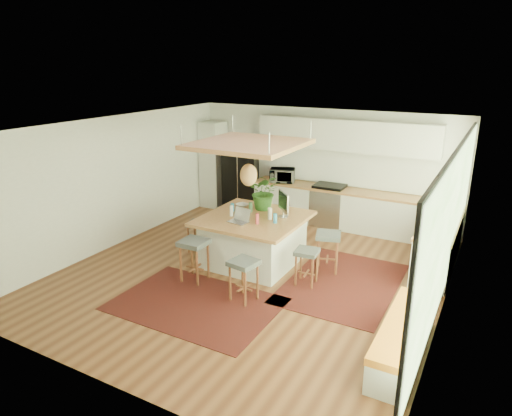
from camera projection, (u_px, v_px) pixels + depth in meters
The scene contains 37 objects.
floor at pixel (253, 273), 8.44m from camera, with size 7.00×7.00×0.00m, color #512A17.
ceiling at pixel (252, 127), 7.62m from camera, with size 7.00×7.00×0.00m, color white.
wall_back at pixel (323, 166), 10.95m from camera, with size 6.50×6.50×0.00m, color silver.
wall_front at pixel (100, 285), 5.11m from camera, with size 6.50×6.50×0.00m, color silver.
wall_left at pixel (116, 182), 9.52m from camera, with size 7.00×7.00×0.00m, color silver.
wall_right at pixel (450, 236), 6.55m from camera, with size 7.00×7.00×0.00m, color silver.
window_wall at pixel (448, 232), 6.55m from camera, with size 0.10×6.20×2.60m, color black, non-canonical shape.
pantry at pixel (214, 165), 12.10m from camera, with size 0.55×0.60×2.25m, color silver.
back_counter_base at pixel (339, 209), 10.71m from camera, with size 4.20×0.60×0.88m, color silver.
back_counter_top at pixel (340, 190), 10.57m from camera, with size 4.24×0.64×0.05m, color brown.
backsplash at pixel (345, 168), 10.69m from camera, with size 4.20×0.02×0.80m, color white.
upper_cabinets at pixel (345, 135), 10.31m from camera, with size 4.20×0.34×0.70m, color silver.
range at pixel (329, 205), 10.81m from camera, with size 0.76×0.62×1.00m, color #A5A5AA, non-canonical shape.
right_counter_base at pixel (439, 244), 8.64m from camera, with size 0.60×2.50×0.88m, color silver.
right_counter_top at pixel (442, 221), 8.50m from camera, with size 0.64×2.54×0.05m, color brown.
window_bench at pixel (404, 339), 6.02m from camera, with size 0.52×2.00×0.50m, color silver, non-canonical shape.
ceiling_panel at pixel (249, 159), 8.29m from camera, with size 1.86×1.86×0.80m, color brown, non-canonical shape.
rug_near at pixel (196, 304), 7.38m from camera, with size 2.60×1.80×0.01m, color black.
rug_right at pixel (343, 283), 8.07m from camera, with size 1.80×2.60×0.01m, color black.
fridge at pixel (241, 176), 11.79m from camera, with size 0.85×0.67×1.72m, color black, non-canonical shape.
island at pixel (254, 240), 8.78m from camera, with size 1.85×1.85×0.93m, color brown, non-canonical shape.
stool_near_left at pixel (195, 262), 8.08m from camera, with size 0.45×0.45×0.77m, color #3F4446, non-canonical shape.
stool_near_right at pixel (244, 280), 7.40m from camera, with size 0.42×0.42×0.70m, color #3F4446, non-canonical shape.
stool_right_front at pixel (306, 265), 7.94m from camera, with size 0.38×0.38×0.65m, color #3F4446, non-canonical shape.
stool_right_back at pixel (328, 253), 8.46m from camera, with size 0.44×0.44×0.75m, color #3F4446, non-canonical shape.
stool_left_side at pixel (198, 235), 9.33m from camera, with size 0.38×0.38×0.64m, color #3F4446, non-canonical shape.
laptop at pixel (238, 216), 8.31m from camera, with size 0.36×0.38×0.27m, color #A5A5AA, non-canonical shape.
monitor at pixel (283, 204), 8.57m from camera, with size 0.53×0.19×0.50m, color #A5A5AA, non-canonical shape.
microwave at pixel (282, 174), 11.12m from camera, with size 0.60×0.33×0.40m, color #A5A5AA.
island_plant at pixel (265, 196), 9.01m from camera, with size 0.65×0.73×0.57m, color #1E4C19.
island_bowl at pixel (242, 205), 9.25m from camera, with size 0.24×0.24×0.06m, color silver.
island_bottle_0 at pixel (232, 207), 8.95m from camera, with size 0.07×0.07×0.19m, color #3394CF.
island_bottle_1 at pixel (231, 211), 8.67m from camera, with size 0.07×0.07×0.19m, color white.
island_bottle_2 at pixel (258, 219), 8.25m from camera, with size 0.07×0.07×0.19m, color #AD393F.
island_bottle_3 at pixel (271, 214), 8.49m from camera, with size 0.07×0.07×0.19m, color silver.
island_bottle_4 at pixel (251, 207), 8.91m from camera, with size 0.07×0.07×0.19m, color #497A4D.
island_bottle_5 at pixel (275, 218), 8.30m from camera, with size 0.07×0.07×0.19m, color #3394CF.
Camera 1 is at (3.74, -6.70, 3.74)m, focal length 32.05 mm.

